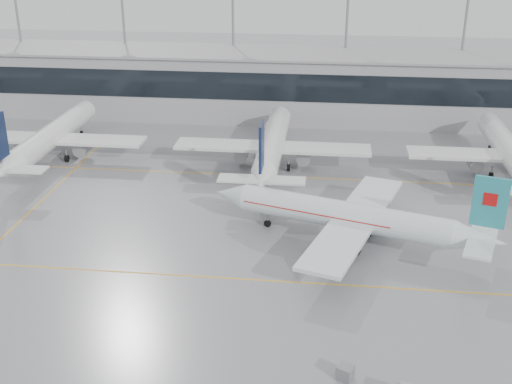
# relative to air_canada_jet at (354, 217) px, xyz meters

# --- Properties ---
(ground) EXTENTS (320.00, 320.00, 0.00)m
(ground) POSITION_rel_air_canada_jet_xyz_m (-11.67, -9.57, -3.38)
(ground) COLOR gray
(ground) RESTS_ON ground
(taxi_line_main) EXTENTS (120.00, 0.25, 0.01)m
(taxi_line_main) POSITION_rel_air_canada_jet_xyz_m (-11.67, -9.57, -3.38)
(taxi_line_main) COLOR gold
(taxi_line_main) RESTS_ON ground
(taxi_line_north) EXTENTS (120.00, 0.25, 0.01)m
(taxi_line_north) POSITION_rel_air_canada_jet_xyz_m (-11.67, 20.43, -3.38)
(taxi_line_north) COLOR gold
(taxi_line_north) RESTS_ON ground
(taxi_line_cross) EXTENTS (0.25, 60.00, 0.01)m
(taxi_line_cross) POSITION_rel_air_canada_jet_xyz_m (-41.67, 5.43, -3.38)
(taxi_line_cross) COLOR gold
(taxi_line_cross) RESTS_ON ground
(terminal) EXTENTS (180.00, 15.00, 12.00)m
(terminal) POSITION_rel_air_canada_jet_xyz_m (-11.67, 52.43, 2.62)
(terminal) COLOR gray
(terminal) RESTS_ON ground
(terminal_glass) EXTENTS (180.00, 0.20, 5.00)m
(terminal_glass) POSITION_rel_air_canada_jet_xyz_m (-11.67, 44.88, 4.12)
(terminal_glass) COLOR black
(terminal_glass) RESTS_ON ground
(terminal_roof) EXTENTS (182.00, 16.00, 0.40)m
(terminal_roof) POSITION_rel_air_canada_jet_xyz_m (-11.67, 52.43, 8.82)
(terminal_roof) COLOR gray
(terminal_roof) RESTS_ON ground
(light_masts) EXTENTS (156.40, 1.00, 22.60)m
(light_masts) POSITION_rel_air_canada_jet_xyz_m (-11.67, 58.43, 9.96)
(light_masts) COLOR gray
(light_masts) RESTS_ON ground
(air_canada_jet) EXTENTS (34.04, 27.40, 10.74)m
(air_canada_jet) POSITION_rel_air_canada_jet_xyz_m (0.00, 0.00, 0.00)
(air_canada_jet) COLOR silver
(air_canada_jet) RESTS_ON ground
(parked_jet_b) EXTENTS (29.64, 36.96, 11.72)m
(parked_jet_b) POSITION_rel_air_canada_jet_xyz_m (-46.67, 24.11, 0.33)
(parked_jet_b) COLOR silver
(parked_jet_b) RESTS_ON ground
(parked_jet_c) EXTENTS (29.64, 36.96, 11.72)m
(parked_jet_c) POSITION_rel_air_canada_jet_xyz_m (-11.67, 24.11, 0.33)
(parked_jet_c) COLOR silver
(parked_jet_c) RESTS_ON ground
(parked_jet_d) EXTENTS (29.64, 36.96, 11.72)m
(parked_jet_d) POSITION_rel_air_canada_jet_xyz_m (23.33, 24.11, 0.33)
(parked_jet_d) COLOR silver
(parked_jet_d) RESTS_ON ground
(gse_unit) EXTENTS (1.62, 1.58, 1.25)m
(gse_unit) POSITION_rel_air_canada_jet_xyz_m (-1.11, -24.53, -2.76)
(gse_unit) COLOR slate
(gse_unit) RESTS_ON ground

